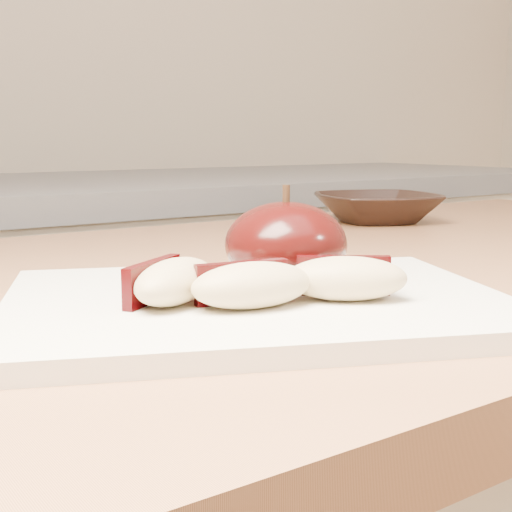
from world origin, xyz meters
TOP-DOWN VIEW (x-y plane):
  - back_cabinet at (0.00, 1.20)m, footprint 2.40×0.62m
  - cutting_board at (-0.05, 0.37)m, footprint 0.38×0.34m
  - apple_half at (0.00, 0.41)m, footprint 0.12×0.12m
  - apple_wedge_a at (-0.11, 0.38)m, footprint 0.08×0.07m
  - apple_wedge_b at (-0.07, 0.34)m, footprint 0.08×0.05m
  - apple_wedge_c at (-0.01, 0.32)m, footprint 0.08×0.07m
  - bowl at (0.37, 0.68)m, footprint 0.20×0.20m

SIDE VIEW (x-z plane):
  - back_cabinet at x=0.00m, z-range 0.00..0.94m
  - cutting_board at x=-0.05m, z-range 0.90..0.91m
  - bowl at x=0.37m, z-range 0.90..0.94m
  - apple_wedge_a at x=-0.11m, z-range 0.91..0.94m
  - apple_wedge_b at x=-0.07m, z-range 0.91..0.94m
  - apple_wedge_c at x=-0.01m, z-range 0.91..0.94m
  - apple_half at x=0.00m, z-range 0.90..0.97m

